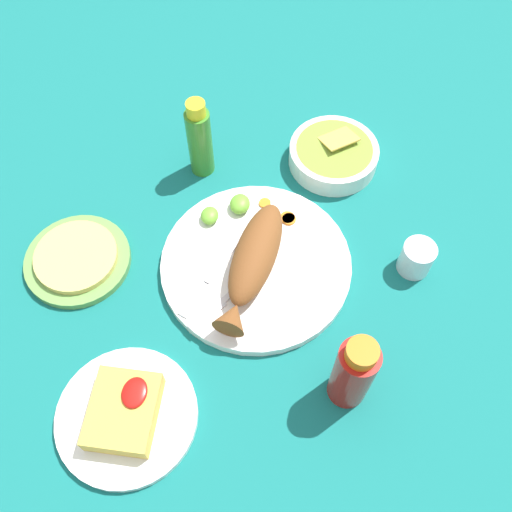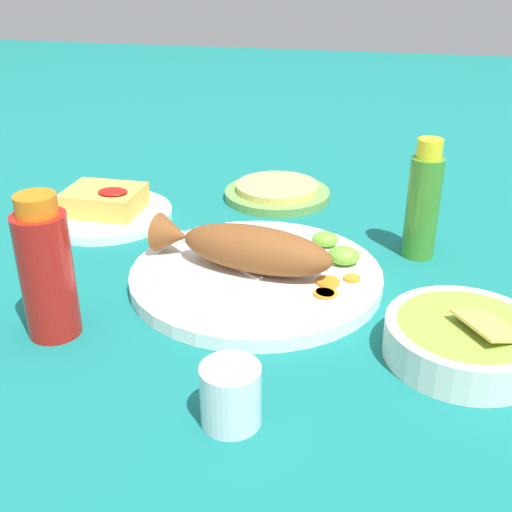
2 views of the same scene
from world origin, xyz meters
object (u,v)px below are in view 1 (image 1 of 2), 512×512
object	(u,v)px
hot_sauce_bottle_red	(353,373)
hot_sauce_bottle_green	(200,140)
tortilla_plate	(78,260)
fried_fish	(253,261)
fork_far	(209,279)
guacamole_bowl	(333,154)
side_plate_fries	(127,416)
fork_near	(227,297)
salt_cup	(416,259)
main_plate	(256,265)

from	to	relation	value
hot_sauce_bottle_red	hot_sauce_bottle_green	world-z (taller)	hot_sauce_bottle_green
hot_sauce_bottle_red	tortilla_plate	world-z (taller)	hot_sauce_bottle_red
hot_sauce_bottle_green	fried_fish	bearing A→B (deg)	-150.10
fork_far	hot_sauce_bottle_green	world-z (taller)	hot_sauce_bottle_green
hot_sauce_bottle_green	guacamole_bowl	xyz separation A→B (m)	(0.05, -0.24, -0.06)
fork_far	guacamole_bowl	world-z (taller)	guacamole_bowl
hot_sauce_bottle_green	tortilla_plate	bearing A→B (deg)	143.15
hot_sauce_bottle_red	side_plate_fries	world-z (taller)	hot_sauce_bottle_red
fork_far	hot_sauce_bottle_red	world-z (taller)	hot_sauce_bottle_red
hot_sauce_bottle_red	tortilla_plate	xyz separation A→B (m)	(0.17, 0.47, -0.07)
fork_near	salt_cup	bearing A→B (deg)	146.72
fork_far	tortilla_plate	size ratio (longest dim) A/B	0.97
main_plate	guacamole_bowl	world-z (taller)	guacamole_bowl
tortilla_plate	fried_fish	bearing A→B (deg)	-87.22
fork_far	salt_cup	world-z (taller)	salt_cup
main_plate	fork_far	bearing A→B (deg)	120.46
hot_sauce_bottle_red	side_plate_fries	xyz separation A→B (m)	(-0.08, 0.32, -0.07)
hot_sauce_bottle_green	guacamole_bowl	world-z (taller)	hot_sauce_bottle_green
side_plate_fries	tortilla_plate	world-z (taller)	same
fried_fish	fork_near	distance (m)	0.07
fork_far	hot_sauce_bottle_green	size ratio (longest dim) A/B	1.05
fried_fish	fork_near	size ratio (longest dim) A/B	1.60
fried_fish	side_plate_fries	size ratio (longest dim) A/B	1.19
salt_cup	tortilla_plate	size ratio (longest dim) A/B	0.33
fork_far	tortilla_plate	xyz separation A→B (m)	(0.01, 0.23, -0.01)
guacamole_bowl	main_plate	bearing A→B (deg)	155.27
hot_sauce_bottle_red	guacamole_bowl	xyz separation A→B (m)	(0.45, 0.05, -0.05)
fried_fish	fork_near	xyz separation A→B (m)	(-0.06, 0.04, -0.03)
fork_near	hot_sauce_bottle_green	bearing A→B (deg)	-124.84
fork_near	fork_far	world-z (taller)	same
side_plate_fries	fork_near	bearing A→B (deg)	-29.70
fork_near	guacamole_bowl	xyz separation A→B (m)	(0.32, -0.15, 0.00)
hot_sauce_bottle_green	tortilla_plate	size ratio (longest dim) A/B	0.93
guacamole_bowl	fork_near	bearing A→B (deg)	154.63
fork_near	fork_far	distance (m)	0.05
salt_cup	guacamole_bowl	world-z (taller)	salt_cup
hot_sauce_bottle_red	hot_sauce_bottle_green	bearing A→B (deg)	36.27
hot_sauce_bottle_green	main_plate	bearing A→B (deg)	-147.69
main_plate	guacamole_bowl	bearing A→B (deg)	-24.73
hot_sauce_bottle_red	fork_near	bearing A→B (deg)	58.89
salt_cup	side_plate_fries	world-z (taller)	salt_cup
fork_near	salt_cup	size ratio (longest dim) A/B	2.62
main_plate	salt_cup	bearing A→B (deg)	-82.36
main_plate	hot_sauce_bottle_green	size ratio (longest dim) A/B	1.94
hot_sauce_bottle_red	guacamole_bowl	bearing A→B (deg)	6.25
fork_far	salt_cup	distance (m)	0.35
fork_near	hot_sauce_bottle_green	world-z (taller)	hot_sauce_bottle_green
fried_fish	fork_far	size ratio (longest dim) A/B	1.43
fried_fish	guacamole_bowl	distance (m)	0.29
fork_near	guacamole_bowl	bearing A→B (deg)	-168.35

